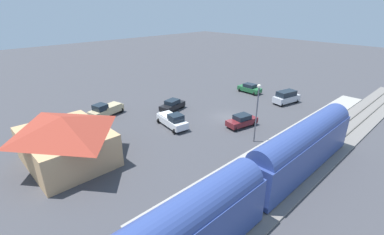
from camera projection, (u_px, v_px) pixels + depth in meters
ground_plane at (228, 117)px, 40.86m from camera, size 200.00×200.00×0.00m
railway_track at (321, 150)px, 31.50m from camera, size 4.80×70.00×0.30m
platform at (289, 139)px, 34.14m from camera, size 3.20×46.00×0.30m
passenger_train at (252, 182)px, 21.34m from camera, size 2.93×34.01×4.98m
station_building at (66, 139)px, 28.43m from camera, size 10.49×8.45×5.26m
pedestrian_on_platform at (289, 136)px, 32.28m from camera, size 0.36×0.36×1.71m
sedan_green at (250, 88)px, 51.99m from camera, size 4.51×2.31×1.74m
sedan_black at (172, 105)px, 43.36m from camera, size 2.64×4.76×1.74m
pickup_tan at (106, 110)px, 40.99m from camera, size 3.13×5.70×2.14m
pickup_white at (172, 120)px, 37.33m from camera, size 5.64×3.12×2.14m
suv_silver at (286, 97)px, 46.28m from camera, size 2.89×5.19×2.22m
sedan_maroon at (242, 121)px, 37.57m from camera, size 2.61×4.76×1.74m
light_pole_near_platform at (257, 106)px, 31.92m from camera, size 0.44×0.44×7.36m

